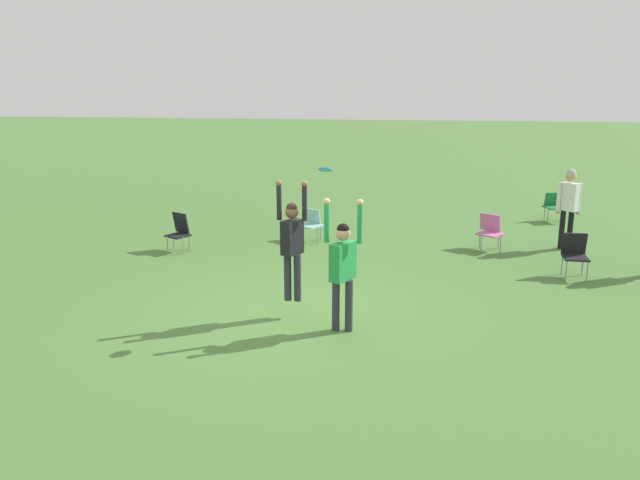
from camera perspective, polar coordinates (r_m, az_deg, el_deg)
The scene contains 10 objects.
ground_plane at distance 10.47m, azimuth -1.69°, elevation -6.76°, with size 120.00×120.00×0.00m, color #4C7A38.
person_jumping at distance 9.98m, azimuth -2.56°, elevation 0.12°, with size 0.51×0.41×1.98m.
person_defending at distance 9.44m, azimuth 2.10°, elevation -2.06°, with size 0.60×0.49×2.08m.
frisbee at distance 9.41m, azimuth 0.49°, elevation 6.45°, with size 0.23×0.22×0.09m.
camping_chair_0 at distance 13.31m, azimuth 22.27°, elevation -1.00°, with size 0.46×0.50×0.87m.
camping_chair_1 at distance 14.89m, azimuth 15.30°, elevation 0.93°, with size 0.70×0.77×0.81m.
camping_chair_2 at distance 15.18m, azimuth -0.83°, elevation 1.64°, with size 0.69×0.75×0.77m.
camping_chair_3 at distance 14.62m, azimuth -12.73°, elevation 0.92°, with size 0.60×0.66×0.87m.
camping_chair_4 at distance 18.59m, azimuth 20.69°, elevation 3.05°, with size 0.68×0.72×0.79m.
person_spectator_near at distance 15.39m, azimuth 21.79°, elevation 3.38°, with size 0.56×0.42×1.87m.
Camera 1 is at (1.95, -9.60, 3.71)m, focal length 35.00 mm.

